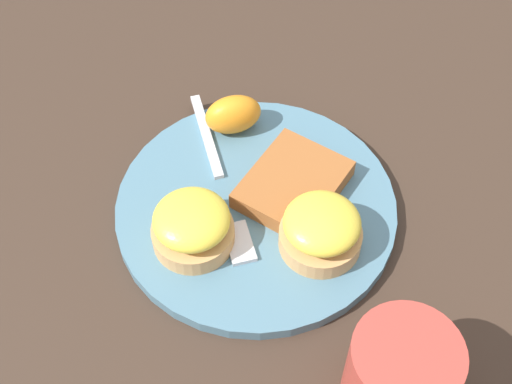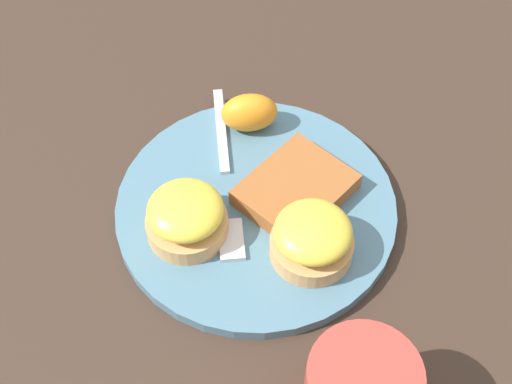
{
  "view_description": "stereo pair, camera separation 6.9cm",
  "coord_description": "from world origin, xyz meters",
  "px_view_note": "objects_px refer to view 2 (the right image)",
  "views": [
    {
      "loc": [
        0.3,
        0.28,
        0.59
      ],
      "look_at": [
        0.0,
        0.0,
        0.03
      ],
      "focal_mm": 50.0,
      "sensor_mm": 36.0,
      "label": 1
    },
    {
      "loc": [
        0.25,
        0.33,
        0.59
      ],
      "look_at": [
        0.0,
        0.0,
        0.03
      ],
      "focal_mm": 50.0,
      "sensor_mm": 36.0,
      "label": 2
    }
  ],
  "objects_px": {
    "hashbrown_patty": "(296,190)",
    "fork": "(226,180)",
    "orange_wedge": "(249,113)",
    "sandwich_benedict_left": "(186,217)",
    "sandwich_benedict_right": "(312,238)"
  },
  "relations": [
    {
      "from": "hashbrown_patty",
      "to": "fork",
      "type": "xyz_separation_m",
      "value": [
        0.05,
        -0.06,
        -0.01
      ]
    },
    {
      "from": "hashbrown_patty",
      "to": "fork",
      "type": "height_order",
      "value": "hashbrown_patty"
    },
    {
      "from": "sandwich_benedict_left",
      "to": "hashbrown_patty",
      "type": "distance_m",
      "value": 0.11
    },
    {
      "from": "sandwich_benedict_right",
      "to": "sandwich_benedict_left",
      "type": "bearing_deg",
      "value": -48.48
    },
    {
      "from": "hashbrown_patty",
      "to": "orange_wedge",
      "type": "xyz_separation_m",
      "value": [
        -0.02,
        -0.1,
        0.01
      ]
    },
    {
      "from": "fork",
      "to": "sandwich_benedict_right",
      "type": "bearing_deg",
      "value": 97.44
    },
    {
      "from": "sandwich_benedict_left",
      "to": "hashbrown_patty",
      "type": "xyz_separation_m",
      "value": [
        -0.11,
        0.03,
        -0.01
      ]
    },
    {
      "from": "orange_wedge",
      "to": "fork",
      "type": "bearing_deg",
      "value": 35.48
    },
    {
      "from": "hashbrown_patty",
      "to": "orange_wedge",
      "type": "bearing_deg",
      "value": -100.24
    },
    {
      "from": "sandwich_benedict_left",
      "to": "fork",
      "type": "xyz_separation_m",
      "value": [
        -0.06,
        -0.03,
        -0.02
      ]
    },
    {
      "from": "sandwich_benedict_right",
      "to": "orange_wedge",
      "type": "xyz_separation_m",
      "value": [
        -0.05,
        -0.16,
        -0.0
      ]
    },
    {
      "from": "sandwich_benedict_left",
      "to": "sandwich_benedict_right",
      "type": "height_order",
      "value": "same"
    },
    {
      "from": "fork",
      "to": "orange_wedge",
      "type": "bearing_deg",
      "value": -144.52
    },
    {
      "from": "hashbrown_patty",
      "to": "sandwich_benedict_right",
      "type": "bearing_deg",
      "value": 63.7
    },
    {
      "from": "hashbrown_patty",
      "to": "fork",
      "type": "relative_size",
      "value": 0.53
    }
  ]
}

